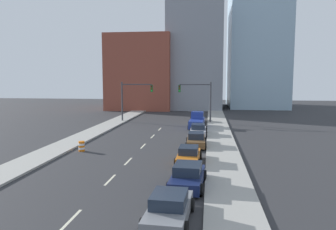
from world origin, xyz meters
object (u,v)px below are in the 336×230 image
sedan_brown (196,140)px  sedan_navy (188,176)px  traffic_barrel (82,146)px  sedan_silver (198,130)px  sedan_tan (197,118)px  sedan_orange (189,155)px  traffic_signal_right (201,96)px  pickup_truck_blue (197,122)px  sedan_gray (169,208)px  traffic_signal_left (131,96)px

sedan_brown → sedan_navy: bearing=-91.9°
traffic_barrel → sedan_silver: 14.63m
sedan_navy → sedan_silver: (0.02, 18.98, -0.04)m
sedan_brown → sedan_tan: size_ratio=1.02×
traffic_barrel → sedan_orange: size_ratio=0.21×
sedan_brown → sedan_orange: bearing=-94.6°
sedan_tan → sedan_silver: bearing=-89.5°
traffic_signal_right → pickup_truck_blue: traffic_signal_right is taller
sedan_gray → sedan_silver: 24.17m
pickup_truck_blue → sedan_tan: pickup_truck_blue is taller
sedan_gray → sedan_navy: (0.55, 5.18, 0.03)m
pickup_truck_blue → traffic_signal_left: bearing=155.3°
sedan_brown → sedan_silver: size_ratio=0.99×
traffic_signal_left → sedan_gray: size_ratio=1.38×
traffic_signal_right → sedan_gray: 35.64m
sedan_gray → sedan_orange: 11.03m
traffic_signal_left → sedan_tan: (10.34, 0.81, -3.50)m
sedan_tan → sedan_orange: bearing=-91.8°
sedan_orange → traffic_signal_left: bearing=114.6°
traffic_barrel → sedan_gray: (10.04, -14.11, 0.18)m
sedan_brown → sedan_tan: sedan_brown is taller
traffic_signal_left → sedan_silver: size_ratio=1.35×
sedan_gray → sedan_orange: (0.25, 11.03, -0.01)m
pickup_truck_blue → sedan_tan: 6.17m
sedan_orange → pickup_truck_blue: size_ratio=0.83×
sedan_orange → sedan_navy: bearing=-85.9°
traffic_barrel → sedan_silver: sedan_silver is taller
sedan_gray → sedan_orange: size_ratio=1.03×
sedan_navy → sedan_tan: 31.10m
traffic_signal_left → sedan_silver: traffic_signal_left is taller
sedan_orange → sedan_silver: 13.14m
sedan_navy → pickup_truck_blue: bearing=94.0°
pickup_truck_blue → sedan_orange: bearing=-87.8°
traffic_signal_left → traffic_signal_right: (10.98, 0.00, 0.00)m
sedan_orange → sedan_gray: bearing=-90.2°
traffic_signal_left → sedan_navy: (10.94, -30.29, -3.45)m
traffic_barrel → sedan_navy: bearing=-40.1°
traffic_barrel → sedan_orange: bearing=-16.7°
sedan_gray → sedan_brown: (0.58, 17.70, 0.00)m
traffic_signal_right → sedan_tan: 3.65m
sedan_brown → traffic_signal_right: bearing=88.2°
traffic_barrel → traffic_signal_left: bearing=90.9°
sedan_gray → traffic_barrel: bearing=128.1°
sedan_navy → pickup_truck_blue: 24.93m
sedan_navy → pickup_truck_blue: (-0.34, 24.93, 0.20)m
traffic_signal_left → sedan_gray: bearing=-73.7°
sedan_orange → sedan_tan: 25.25m
traffic_signal_left → pickup_truck_blue: 12.31m
sedan_navy → sedan_brown: bearing=93.1°
sedan_gray → sedan_tan: sedan_tan is taller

